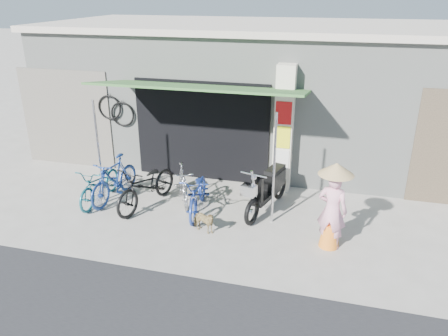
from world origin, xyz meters
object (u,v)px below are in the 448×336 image
(bike_silver, at_px, (183,185))
(bike_navy, at_px, (198,193))
(bike_teal, at_px, (100,184))
(bike_black, at_px, (147,185))
(nun, at_px, (333,206))
(bike_blue, at_px, (114,179))
(moped, at_px, (268,189))
(street_dog, at_px, (203,221))

(bike_silver, bearing_deg, bike_navy, -61.73)
(bike_teal, distance_m, bike_black, 1.14)
(bike_silver, bearing_deg, bike_teal, 166.74)
(bike_navy, bearing_deg, nun, -21.30)
(bike_navy, bearing_deg, bike_teal, 174.06)
(bike_blue, bearing_deg, moped, 14.45)
(bike_black, xyz_separation_m, bike_navy, (1.18, 0.03, -0.05))
(bike_black, bearing_deg, bike_silver, 42.12)
(bike_blue, height_order, nun, nun)
(moped, relative_size, nun, 1.15)
(bike_blue, relative_size, bike_black, 0.89)
(bike_silver, xyz_separation_m, nun, (3.28, -1.01, 0.40))
(bike_teal, relative_size, bike_black, 0.87)
(bike_silver, bearing_deg, bike_black, -178.55)
(bike_silver, bearing_deg, street_dog, -80.04)
(bike_navy, xyz_separation_m, nun, (2.81, -0.67, 0.39))
(bike_teal, relative_size, bike_silver, 1.14)
(bike_teal, relative_size, moped, 0.86)
(bike_blue, bearing_deg, bike_silver, 17.16)
(bike_black, relative_size, moped, 0.99)
(bike_teal, bearing_deg, moped, 8.40)
(bike_blue, distance_m, bike_silver, 1.59)
(bike_black, distance_m, street_dog, 1.74)
(bike_teal, distance_m, moped, 3.79)
(street_dog, bearing_deg, bike_black, 82.76)
(bike_navy, height_order, nun, nun)
(moped, bearing_deg, bike_silver, -159.98)
(bike_blue, relative_size, street_dog, 2.98)
(bike_navy, distance_m, moped, 1.51)
(bike_teal, xyz_separation_m, bike_silver, (1.85, 0.42, 0.00))
(bike_black, distance_m, bike_navy, 1.18)
(bike_teal, distance_m, street_dog, 2.77)
(moped, distance_m, nun, 1.83)
(bike_black, relative_size, bike_navy, 1.12)
(bike_black, height_order, nun, nun)
(bike_silver, distance_m, moped, 1.91)
(bike_black, bearing_deg, bike_navy, 16.18)
(bike_silver, bearing_deg, nun, -43.08)
(bike_teal, relative_size, street_dog, 2.91)
(bike_navy, bearing_deg, bike_silver, 136.37)
(bike_blue, relative_size, moped, 0.88)
(bike_silver, relative_size, street_dog, 2.56)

